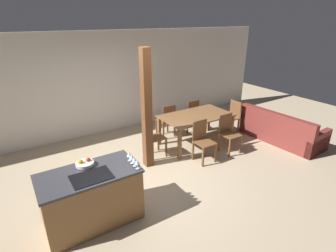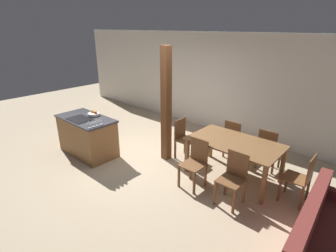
{
  "view_description": "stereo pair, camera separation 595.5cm",
  "coord_description": "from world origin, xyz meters",
  "px_view_note": "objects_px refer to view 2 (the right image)",
  "views": [
    {
      "loc": [
        -2.04,
        -3.93,
        2.99
      ],
      "look_at": [
        0.6,
        0.2,
        0.95
      ],
      "focal_mm": 28.0,
      "sensor_mm": 36.0,
      "label": 1
    },
    {
      "loc": [
        3.89,
        -3.48,
        2.85
      ],
      "look_at": [
        0.6,
        0.2,
        0.95
      ],
      "focal_mm": 28.0,
      "sensor_mm": 36.0,
      "label": 2
    }
  ],
  "objects_px": {
    "wine_glass_middle": "(93,122)",
    "dining_chair_far_right": "(268,149)",
    "dining_table": "(234,146)",
    "fruit_bowl": "(94,114)",
    "dining_chair_head_end": "(184,138)",
    "dining_chair_far_left": "(234,138)",
    "timber_post": "(166,106)",
    "wine_glass_far": "(97,120)",
    "dining_chair_near_right": "(233,177)",
    "wine_glass_end": "(101,119)",
    "couch": "(332,248)",
    "wine_glass_near": "(89,123)",
    "dining_chair_near_left": "(195,162)",
    "kitchen_island": "(87,136)",
    "dining_chair_foot_end": "(301,178)"
  },
  "relations": [
    {
      "from": "wine_glass_middle",
      "to": "dining_chair_far_right",
      "type": "distance_m",
      "value": 3.65
    },
    {
      "from": "dining_table",
      "to": "dining_chair_far_right",
      "type": "xyz_separation_m",
      "value": [
        0.39,
        0.74,
        -0.19
      ]
    },
    {
      "from": "fruit_bowl",
      "to": "dining_chair_head_end",
      "type": "height_order",
      "value": "fruit_bowl"
    },
    {
      "from": "dining_chair_head_end",
      "to": "dining_chair_far_left",
      "type": "bearing_deg",
      "value": -49.13
    },
    {
      "from": "fruit_bowl",
      "to": "timber_post",
      "type": "height_order",
      "value": "timber_post"
    },
    {
      "from": "fruit_bowl",
      "to": "wine_glass_far",
      "type": "bearing_deg",
      "value": -27.93
    },
    {
      "from": "dining_chair_near_right",
      "to": "wine_glass_end",
      "type": "bearing_deg",
      "value": -167.63
    },
    {
      "from": "couch",
      "to": "dining_chair_far_left",
      "type": "bearing_deg",
      "value": 49.14
    },
    {
      "from": "wine_glass_middle",
      "to": "wine_glass_far",
      "type": "xyz_separation_m",
      "value": [
        0.0,
        0.09,
        0.0
      ]
    },
    {
      "from": "timber_post",
      "to": "fruit_bowl",
      "type": "bearing_deg",
      "value": -151.65
    },
    {
      "from": "wine_glass_middle",
      "to": "dining_chair_near_right",
      "type": "relative_size",
      "value": 0.17
    },
    {
      "from": "dining_chair_far_right",
      "to": "timber_post",
      "type": "distance_m",
      "value": 2.3
    },
    {
      "from": "wine_glass_middle",
      "to": "dining_chair_head_end",
      "type": "bearing_deg",
      "value": 52.69
    },
    {
      "from": "wine_glass_near",
      "to": "dining_chair_near_left",
      "type": "bearing_deg",
      "value": 23.91
    },
    {
      "from": "dining_chair_far_right",
      "to": "dining_chair_head_end",
      "type": "bearing_deg",
      "value": 24.26
    },
    {
      "from": "wine_glass_middle",
      "to": "wine_glass_end",
      "type": "height_order",
      "value": "same"
    },
    {
      "from": "dining_chair_head_end",
      "to": "dining_chair_far_right",
      "type": "bearing_deg",
      "value": -65.74
    },
    {
      "from": "wine_glass_far",
      "to": "wine_glass_end",
      "type": "bearing_deg",
      "value": 90.0
    },
    {
      "from": "wine_glass_near",
      "to": "dining_table",
      "type": "relative_size",
      "value": 0.09
    },
    {
      "from": "kitchen_island",
      "to": "dining_table",
      "type": "height_order",
      "value": "kitchen_island"
    },
    {
      "from": "dining_chair_far_left",
      "to": "dining_chair_far_right",
      "type": "distance_m",
      "value": 0.78
    },
    {
      "from": "fruit_bowl",
      "to": "wine_glass_far",
      "type": "xyz_separation_m",
      "value": [
        0.63,
        -0.34,
        0.08
      ]
    },
    {
      "from": "wine_glass_far",
      "to": "timber_post",
      "type": "bearing_deg",
      "value": 52.39
    },
    {
      "from": "fruit_bowl",
      "to": "dining_chair_near_right",
      "type": "height_order",
      "value": "fruit_bowl"
    },
    {
      "from": "wine_glass_middle",
      "to": "dining_chair_head_end",
      "type": "xyz_separation_m",
      "value": [
        1.17,
        1.54,
        -0.53
      ]
    },
    {
      "from": "wine_glass_far",
      "to": "wine_glass_middle",
      "type": "bearing_deg",
      "value": -90.0
    },
    {
      "from": "wine_glass_far",
      "to": "dining_chair_foot_end",
      "type": "xyz_separation_m",
      "value": [
        3.66,
        1.45,
        -0.53
      ]
    },
    {
      "from": "dining_chair_far_left",
      "to": "wine_glass_end",
      "type": "bearing_deg",
      "value": 45.89
    },
    {
      "from": "dining_chair_near_left",
      "to": "dining_chair_head_end",
      "type": "bearing_deg",
      "value": 139.13
    },
    {
      "from": "dining_chair_near_right",
      "to": "timber_post",
      "type": "distance_m",
      "value": 2.11
    },
    {
      "from": "dining_chair_near_right",
      "to": "timber_post",
      "type": "xyz_separation_m",
      "value": [
        -1.91,
        0.45,
        0.76
      ]
    },
    {
      "from": "dining_table",
      "to": "dining_chair_head_end",
      "type": "xyz_separation_m",
      "value": [
        -1.24,
        0.0,
        -0.19
      ]
    },
    {
      "from": "dining_chair_far_left",
      "to": "dining_chair_head_end",
      "type": "xyz_separation_m",
      "value": [
        -0.85,
        -0.74,
        0.0
      ]
    },
    {
      "from": "kitchen_island",
      "to": "timber_post",
      "type": "distance_m",
      "value": 2.03
    },
    {
      "from": "wine_glass_near",
      "to": "wine_glass_far",
      "type": "height_order",
      "value": "same"
    },
    {
      "from": "dining_chair_far_right",
      "to": "dining_table",
      "type": "bearing_deg",
      "value": 62.01
    },
    {
      "from": "kitchen_island",
      "to": "dining_chair_far_right",
      "type": "height_order",
      "value": "dining_chair_far_right"
    },
    {
      "from": "wine_glass_near",
      "to": "dining_table",
      "type": "distance_m",
      "value": 2.93
    },
    {
      "from": "dining_chair_far_left",
      "to": "timber_post",
      "type": "bearing_deg",
      "value": 42.11
    },
    {
      "from": "dining_chair_near_left",
      "to": "wine_glass_far",
      "type": "bearing_deg",
      "value": -160.68
    },
    {
      "from": "dining_chair_far_left",
      "to": "dining_chair_foot_end",
      "type": "distance_m",
      "value": 1.79
    },
    {
      "from": "wine_glass_near",
      "to": "dining_chair_foot_end",
      "type": "xyz_separation_m",
      "value": [
        3.66,
        1.63,
        -0.53
      ]
    },
    {
      "from": "kitchen_island",
      "to": "dining_chair_foot_end",
      "type": "relative_size",
      "value": 1.61
    },
    {
      "from": "fruit_bowl",
      "to": "wine_glass_far",
      "type": "distance_m",
      "value": 0.72
    },
    {
      "from": "dining_chair_near_right",
      "to": "dining_chair_near_left",
      "type": "bearing_deg",
      "value": 180.0
    },
    {
      "from": "couch",
      "to": "dining_chair_far_right",
      "type": "bearing_deg",
      "value": 37.61
    },
    {
      "from": "dining_chair_far_right",
      "to": "timber_post",
      "type": "height_order",
      "value": "timber_post"
    },
    {
      "from": "dining_table",
      "to": "couch",
      "type": "xyz_separation_m",
      "value": [
        1.95,
        -1.06,
        -0.4
      ]
    },
    {
      "from": "dining_table",
      "to": "timber_post",
      "type": "bearing_deg",
      "value": -169.37
    },
    {
      "from": "dining_chair_far_left",
      "to": "dining_chair_foot_end",
      "type": "xyz_separation_m",
      "value": [
        1.63,
        -0.74,
        0.0
      ]
    }
  ]
}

